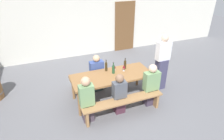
# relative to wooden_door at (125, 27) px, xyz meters

# --- Properties ---
(ground_plane) EXTENTS (24.00, 24.00, 0.00)m
(ground_plane) POSITION_rel_wooden_door_xyz_m (-1.90, -3.28, -1.05)
(ground_plane) COLOR slate
(back_wall) EXTENTS (14.00, 0.20, 3.20)m
(back_wall) POSITION_rel_wooden_door_xyz_m (-1.90, 0.14, 0.55)
(back_wall) COLOR silver
(back_wall) RESTS_ON ground
(wooden_door) EXTENTS (0.90, 0.06, 2.10)m
(wooden_door) POSITION_rel_wooden_door_xyz_m (0.00, 0.00, 0.00)
(wooden_door) COLOR brown
(wooden_door) RESTS_ON ground
(tasting_table) EXTENTS (2.16, 0.88, 0.75)m
(tasting_table) POSITION_rel_wooden_door_xyz_m (-1.90, -3.28, -0.37)
(tasting_table) COLOR olive
(tasting_table) RESTS_ON ground
(bench_near) EXTENTS (2.06, 0.30, 0.45)m
(bench_near) POSITION_rel_wooden_door_xyz_m (-1.90, -4.02, -0.69)
(bench_near) COLOR #9E7247
(bench_near) RESTS_ON ground
(bench_far) EXTENTS (2.06, 0.30, 0.45)m
(bench_far) POSITION_rel_wooden_door_xyz_m (-1.90, -2.54, -0.69)
(bench_far) COLOR #9E7247
(bench_far) RESTS_ON ground
(wine_bottle_0) EXTENTS (0.07, 0.07, 0.33)m
(wine_bottle_0) POSITION_rel_wooden_door_xyz_m (-1.96, -2.99, -0.17)
(wine_bottle_0) COLOR #332814
(wine_bottle_0) RESTS_ON tasting_table
(wine_bottle_1) EXTENTS (0.07, 0.07, 0.31)m
(wine_bottle_1) POSITION_rel_wooden_door_xyz_m (-1.42, -3.06, -0.18)
(wine_bottle_1) COLOR #332814
(wine_bottle_1) RESTS_ON tasting_table
(wine_bottle_2) EXTENTS (0.08, 0.08, 0.32)m
(wine_bottle_2) POSITION_rel_wooden_door_xyz_m (-1.83, -3.20, -0.18)
(wine_bottle_2) COLOR #234C2D
(wine_bottle_2) RESTS_ON tasting_table
(wine_glass_0) EXTENTS (0.07, 0.07, 0.15)m
(wine_glass_0) POSITION_rel_wooden_door_xyz_m (-1.73, -3.04, -0.19)
(wine_glass_0) COLOR silver
(wine_glass_0) RESTS_ON tasting_table
(wine_glass_1) EXTENTS (0.08, 0.08, 0.18)m
(wine_glass_1) POSITION_rel_wooden_door_xyz_m (-1.51, -3.19, -0.17)
(wine_glass_1) COLOR silver
(wine_glass_1) RESTS_ON tasting_table
(seated_guest_near_0) EXTENTS (0.33, 0.24, 1.18)m
(seated_guest_near_0) POSITION_rel_wooden_door_xyz_m (-2.76, -3.87, -0.48)
(seated_guest_near_0) COLOR #473A46
(seated_guest_near_0) RESTS_ON ground
(seated_guest_near_1) EXTENTS (0.33, 0.24, 1.08)m
(seated_guest_near_1) POSITION_rel_wooden_door_xyz_m (-1.94, -3.87, -0.53)
(seated_guest_near_1) COLOR #4A2735
(seated_guest_near_1) RESTS_ON ground
(seated_guest_near_2) EXTENTS (0.41, 0.24, 1.17)m
(seated_guest_near_2) POSITION_rel_wooden_door_xyz_m (-1.05, -3.87, -0.49)
(seated_guest_near_2) COLOR #3E3345
(seated_guest_near_2) RESTS_ON ground
(seated_guest_far_0) EXTENTS (0.40, 0.24, 1.12)m
(seated_guest_far_0) POSITION_rel_wooden_door_xyz_m (-2.14, -2.69, -0.52)
(seated_guest_far_0) COLOR #31464B
(seated_guest_far_0) RESTS_ON ground
(standing_host) EXTENTS (0.40, 0.24, 1.69)m
(standing_host) POSITION_rel_wooden_door_xyz_m (-0.36, -3.31, -0.23)
(standing_host) COLOR #3E3C5A
(standing_host) RESTS_ON ground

